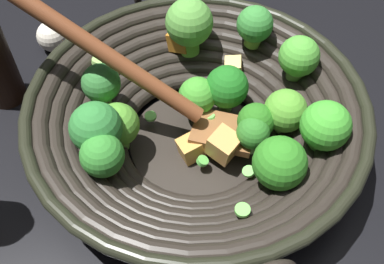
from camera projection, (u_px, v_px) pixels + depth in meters
The scene contains 3 objects.
ground_plane at pixel (196, 145), 0.56m from camera, with size 4.00×4.00×0.00m, color black.
wok at pixel (198, 115), 0.52m from camera, with size 0.38×0.41×0.21m.
garlic_bulb at pixel (52, 36), 0.65m from camera, with size 0.04×0.04×0.04m, color silver.
Camera 1 is at (0.17, 0.28, 0.45)m, focal length 43.23 mm.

